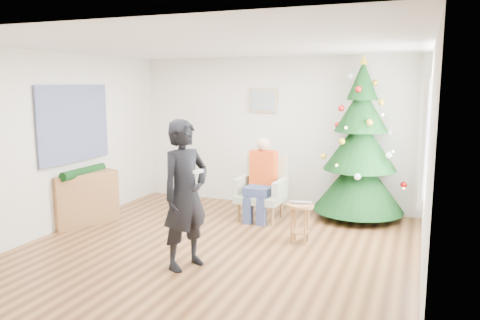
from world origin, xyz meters
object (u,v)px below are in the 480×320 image
at_px(stool, 300,223).
at_px(console, 85,199).
at_px(standing_man, 185,195).
at_px(armchair, 262,196).
at_px(christmas_tree, 360,147).

bearing_deg(stool, console, -173.89).
bearing_deg(standing_man, stool, -16.20).
bearing_deg(standing_man, armchair, 17.92).
bearing_deg(stool, christmas_tree, 69.29).
relative_size(christmas_tree, armchair, 2.60).
relative_size(armchair, standing_man, 0.57).
xyz_separation_m(armchair, standing_man, (-0.19, -2.23, 0.51)).
distance_m(armchair, standing_man, 2.29).
xyz_separation_m(stool, console, (-3.29, -0.35, 0.12)).
bearing_deg(armchair, christmas_tree, 24.08).
relative_size(christmas_tree, console, 2.58).
bearing_deg(standing_man, christmas_tree, -7.23).
bearing_deg(console, standing_man, 1.13).
height_order(christmas_tree, console, christmas_tree).
xyz_separation_m(armchair, console, (-2.43, -1.29, 0.03)).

